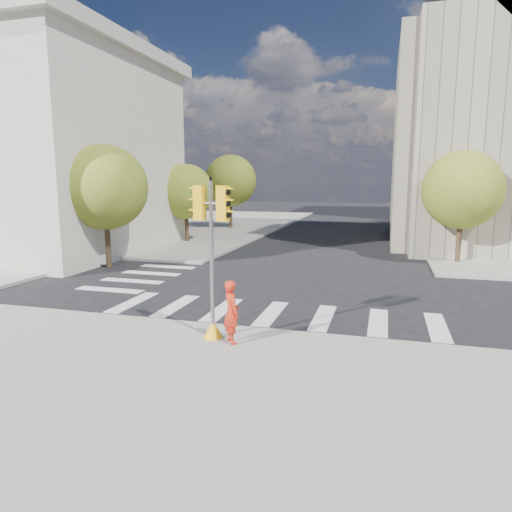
{
  "coord_description": "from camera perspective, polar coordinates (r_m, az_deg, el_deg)",
  "views": [
    {
      "loc": [
        3.56,
        -16.84,
        4.57
      ],
      "look_at": [
        -0.49,
        -2.55,
        2.1
      ],
      "focal_mm": 32.0,
      "sensor_mm": 36.0,
      "label": 1
    }
  ],
  "objects": [
    {
      "name": "ground",
      "position": [
        17.81,
        3.78,
        -5.45
      ],
      "size": [
        160.0,
        160.0,
        0.0
      ],
      "primitive_type": "plane",
      "color": "black",
      "rests_on": "ground"
    },
    {
      "name": "sidewalk_near",
      "position": [
        8.19,
        -14.2,
        -24.17
      ],
      "size": [
        30.0,
        14.0,
        0.15
      ],
      "primitive_type": "cube",
      "color": "gray",
      "rests_on": "ground"
    },
    {
      "name": "sidewalk_far_left",
      "position": [
        49.1,
        -12.96,
        3.94
      ],
      "size": [
        28.0,
        40.0,
        0.15
      ],
      "primitive_type": "cube",
      "color": "gray",
      "rests_on": "ground"
    },
    {
      "name": "classical_building",
      "position": [
        34.29,
        -28.22,
        11.47
      ],
      "size": [
        19.0,
        15.0,
        12.7
      ],
      "color": "beige",
      "rests_on": "ground"
    },
    {
      "name": "tree_lw_near",
      "position": [
        25.15,
        -18.37,
        8.13
      ],
      "size": [
        4.4,
        4.4,
        6.41
      ],
      "color": "#382616",
      "rests_on": "ground"
    },
    {
      "name": "tree_lw_mid",
      "position": [
        33.91,
        -8.76,
        7.96
      ],
      "size": [
        4.0,
        4.0,
        5.77
      ],
      "color": "#382616",
      "rests_on": "ground"
    },
    {
      "name": "tree_lw_far",
      "position": [
        43.2,
        -3.21,
        9.38
      ],
      "size": [
        4.8,
        4.8,
        6.95
      ],
      "color": "#382616",
      "rests_on": "ground"
    },
    {
      "name": "tree_re_near",
      "position": [
        27.14,
        24.39,
        7.51
      ],
      "size": [
        4.2,
        4.2,
        6.16
      ],
      "color": "#382616",
      "rests_on": "ground"
    },
    {
      "name": "tree_re_mid",
      "position": [
        39.04,
        21.86,
        8.45
      ],
      "size": [
        4.6,
        4.6,
        6.66
      ],
      "color": "#382616",
      "rests_on": "ground"
    },
    {
      "name": "tree_re_far",
      "position": [
        51.0,
        20.46,
        8.06
      ],
      "size": [
        4.0,
        4.0,
        5.88
      ],
      "color": "#382616",
      "rests_on": "ground"
    },
    {
      "name": "lamp_near",
      "position": [
        31.16,
        24.31,
        8.63
      ],
      "size": [
        0.35,
        0.18,
        8.11
      ],
      "color": "black",
      "rests_on": "sidewalk_far_right"
    },
    {
      "name": "lamp_far",
      "position": [
        45.06,
        21.75,
        8.79
      ],
      "size": [
        0.35,
        0.18,
        8.11
      ],
      "color": "black",
      "rests_on": "sidewalk_far_right"
    },
    {
      "name": "traffic_signal",
      "position": [
        12.73,
        -5.52,
        -1.96
      ],
      "size": [
        1.08,
        0.56,
        4.52
      ],
      "rotation": [
        0.0,
        0.0,
        -0.22
      ],
      "color": "#FCB80D",
      "rests_on": "sidewalk_near"
    },
    {
      "name": "photographer",
      "position": [
        12.53,
        -3.1,
        -6.99
      ],
      "size": [
        0.73,
        0.76,
        1.76
      ],
      "primitive_type": "imported",
      "rotation": [
        0.0,
        0.0,
        2.27
      ],
      "color": "red",
      "rests_on": "sidewalk_near"
    },
    {
      "name": "planter_wall",
      "position": [
        27.17,
        -23.44,
        -0.18
      ],
      "size": [
        6.01,
        0.94,
        0.5
      ],
      "primitive_type": "cube",
      "rotation": [
        0.0,
        0.0,
        0.09
      ],
      "color": "silver",
      "rests_on": "sidewalk_left_near"
    }
  ]
}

